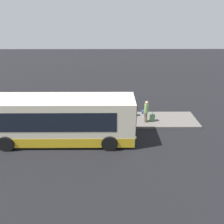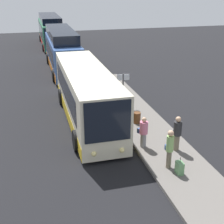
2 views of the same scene
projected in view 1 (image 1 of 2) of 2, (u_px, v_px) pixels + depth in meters
ground at (72, 140)px, 15.71m from camera, size 80.00×80.00×0.00m
platform at (78, 120)px, 18.41m from camera, size 20.00×2.83×0.16m
bus_lead at (57, 120)px, 14.98m from camera, size 10.61×2.73×3.24m
passenger_boarding at (128, 106)px, 18.42m from camera, size 0.52×0.52×1.80m
passenger_waiting at (146, 111)px, 17.46m from camera, size 0.53×0.37×1.85m
passenger_with_bags at (120, 115)px, 17.14m from camera, size 0.66×0.52×1.61m
suitcase at (152, 117)px, 18.00m from camera, size 0.41×0.25×0.81m
sign_post at (48, 105)px, 17.45m from camera, size 0.10×0.86×2.23m
trash_bin at (85, 117)px, 17.94m from camera, size 0.44×0.44×0.65m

